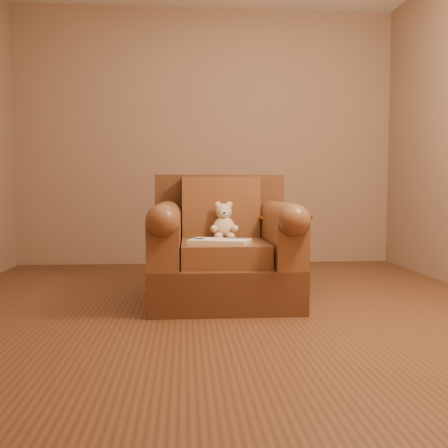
{
  "coord_description": "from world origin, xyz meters",
  "views": [
    {
      "loc": [
        -0.23,
        -3.36,
        0.8
      ],
      "look_at": [
        0.04,
        0.09,
        0.56
      ],
      "focal_mm": 40.0,
      "sensor_mm": 36.0,
      "label": 1
    }
  ],
  "objects": [
    {
      "name": "room",
      "position": [
        0.0,
        0.0,
        1.71
      ],
      "size": [
        4.02,
        4.02,
        2.71
      ],
      "color": "#8F6F58",
      "rests_on": "ground"
    },
    {
      "name": "armchair",
      "position": [
        0.04,
        0.19,
        0.35
      ],
      "size": [
        1.02,
        0.97,
        0.91
      ],
      "rotation": [
        0.0,
        0.0,
        -0.01
      ],
      "color": "#52301B",
      "rests_on": "floor"
    },
    {
      "name": "floor",
      "position": [
        0.0,
        0.0,
        0.0
      ],
      "size": [
        4.0,
        4.0,
        0.0
      ],
      "primitive_type": "plane",
      "color": "brown",
      "rests_on": "ground"
    },
    {
      "name": "side_table",
      "position": [
        0.53,
        0.4,
        0.32
      ],
      "size": [
        0.43,
        0.43,
        0.6
      ],
      "color": "gold",
      "rests_on": "floor"
    },
    {
      "name": "guidebook",
      "position": [
        -0.0,
        -0.05,
        0.45
      ],
      "size": [
        0.45,
        0.35,
        0.03
      ],
      "rotation": [
        0.0,
        0.0,
        -0.33
      ],
      "color": "beige",
      "rests_on": "armchair"
    },
    {
      "name": "teddy_bear",
      "position": [
        0.05,
        0.27,
        0.54
      ],
      "size": [
        0.2,
        0.23,
        0.28
      ],
      "rotation": [
        0.0,
        0.0,
        -0.03
      ],
      "color": "beige",
      "rests_on": "armchair"
    }
  ]
}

